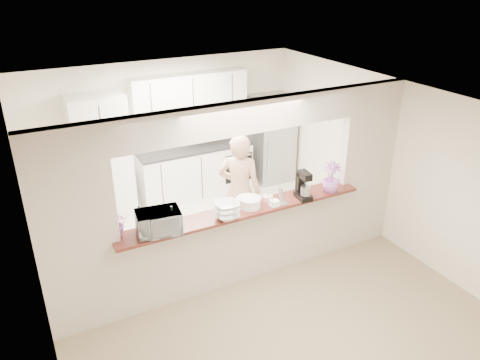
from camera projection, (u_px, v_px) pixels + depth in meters
floor at (242, 277)px, 6.50m from camera, size 6.00×6.00×0.00m
tile_overlay at (198, 226)px, 7.75m from camera, size 5.00×2.90×0.01m
partition at (242, 180)px, 5.88m from camera, size 5.00×0.15×2.50m
bar_counter at (242, 242)px, 6.26m from camera, size 3.40×0.38×1.09m
kitchen_cabinets at (160, 151)px, 8.21m from camera, size 3.15×0.62×2.25m
refrigerator at (271, 139)px, 9.14m from camera, size 0.75×0.70×1.70m
flower_left at (116, 224)px, 5.34m from camera, size 0.37×0.35×0.33m
wine_bottle_a at (140, 221)px, 5.49m from camera, size 0.06×0.06×0.31m
wine_bottle_b at (172, 222)px, 5.45m from camera, size 0.07×0.07×0.34m
toaster_oven at (159, 222)px, 5.42m from camera, size 0.55×0.41×0.28m
serving_bowls at (227, 211)px, 5.74m from camera, size 0.30×0.30×0.22m
plate_stack_a at (250, 203)px, 6.03m from camera, size 0.29×0.29×0.13m
plate_stack_b at (248, 201)px, 6.09m from camera, size 0.29×0.29×0.10m
red_bowl at (253, 199)px, 6.18m from camera, size 0.15×0.15×0.07m
tan_bowl at (268, 198)px, 6.22m from camera, size 0.14×0.14×0.06m
utensil_caddy at (278, 198)px, 6.07m from camera, size 0.25×0.15×0.23m
stand_mixer at (303, 186)px, 6.22m from camera, size 0.20×0.28×0.39m
flower_right at (331, 177)px, 6.38m from camera, size 0.32×0.32×0.44m
person at (240, 191)px, 6.94m from camera, size 0.77×0.74×1.77m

